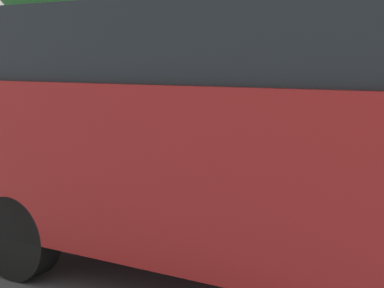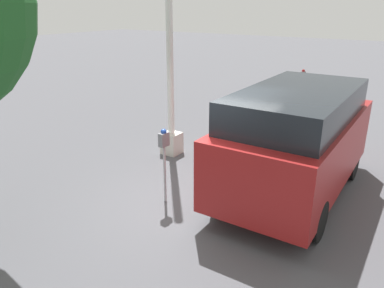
% 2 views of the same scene
% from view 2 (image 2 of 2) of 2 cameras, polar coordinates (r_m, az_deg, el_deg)
% --- Properties ---
extents(ground_plane, '(80.00, 80.00, 0.00)m').
position_cam_2_polar(ground_plane, '(7.29, -0.20, -9.28)').
color(ground_plane, '#4C4C51').
extents(parking_meter_near, '(0.21, 0.13, 1.49)m').
position_cam_2_polar(parking_meter_near, '(6.99, -4.28, -0.73)').
color(parking_meter_near, '#9E9EA3').
rests_on(parking_meter_near, ground).
extents(parking_meter_far, '(0.21, 0.13, 1.56)m').
position_cam_2_polar(parking_meter_far, '(13.59, 16.47, 9.15)').
color(parking_meter_far, '#9E9EA3').
rests_on(parking_meter_far, ground).
extents(lamp_post, '(0.44, 0.44, 5.50)m').
position_cam_2_polar(lamp_post, '(9.22, -3.30, 9.06)').
color(lamp_post, beige).
rests_on(lamp_post, ground).
extents(parked_van, '(4.46, 1.98, 2.17)m').
position_cam_2_polar(parked_van, '(7.53, 15.62, 0.78)').
color(parked_van, maroon).
rests_on(parked_van, ground).
extents(fire_hydrant, '(0.21, 0.21, 0.80)m').
position_cam_2_polar(fire_hydrant, '(14.89, 16.29, 7.16)').
color(fire_hydrant, gold).
rests_on(fire_hydrant, ground).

